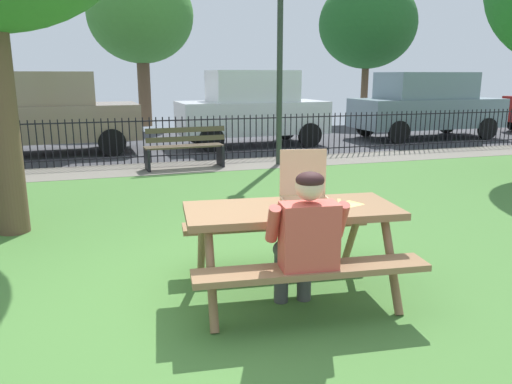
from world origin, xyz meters
TOP-DOWN VIEW (x-y plane):
  - ground at (0.00, 1.45)m, footprint 28.00×10.91m
  - cobblestone_walkway at (0.00, 6.21)m, footprint 28.00×1.40m
  - street_asphalt at (0.00, 10.04)m, footprint 28.00×6.26m
  - picnic_table_foreground at (0.98, -0.10)m, footprint 1.94×1.65m
  - pizza_box_open at (1.12, -0.07)m, footprint 0.48×0.50m
  - pizza_slice_on_table at (1.49, -0.13)m, footprint 0.26×0.25m
  - adult_at_table at (0.90, -0.60)m, footprint 0.63×0.62m
  - iron_fence_streetside at (0.00, 6.91)m, footprint 21.20×0.03m
  - park_bench_center at (1.03, 6.07)m, footprint 1.63×0.57m
  - lamp_post_walkway at (3.02, 5.95)m, footprint 0.28×0.28m
  - parked_car_center at (-1.92, 8.92)m, footprint 4.49×2.09m
  - parked_car_right at (3.30, 8.92)m, footprint 3.95×1.93m
  - parked_car_far_right at (8.73, 8.92)m, footprint 4.42×1.94m
  - far_tree_midleft at (0.99, 15.09)m, footprint 3.75×3.75m
  - far_tree_center at (10.08, 15.09)m, footprint 3.97×3.97m

SIDE VIEW (x-z plane):
  - ground at x=0.00m, z-range -0.02..0.00m
  - street_asphalt at x=0.00m, z-range -0.01..0.00m
  - cobblestone_walkway at x=0.00m, z-range -0.01..0.00m
  - park_bench_center at x=1.03m, z-range -0.01..0.84m
  - iron_fence_streetside at x=0.00m, z-range 0.01..1.00m
  - picnic_table_foreground at x=0.98m, z-range 0.20..0.99m
  - adult_at_table at x=0.90m, z-range 0.06..1.25m
  - pizza_slice_on_table at x=1.49m, z-range 0.77..0.79m
  - pizza_box_open at x=1.12m, z-range 0.65..1.11m
  - parked_car_center at x=-1.92m, z-range 0.04..1.98m
  - parked_car_far_right at x=8.73m, z-range 0.04..1.98m
  - parked_car_right at x=3.30m, z-range 0.02..2.00m
  - lamp_post_walkway at x=3.02m, z-range 0.45..4.50m
  - far_tree_center at x=10.08m, z-range 1.05..6.73m
  - far_tree_midleft at x=0.99m, z-range 1.10..6.74m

